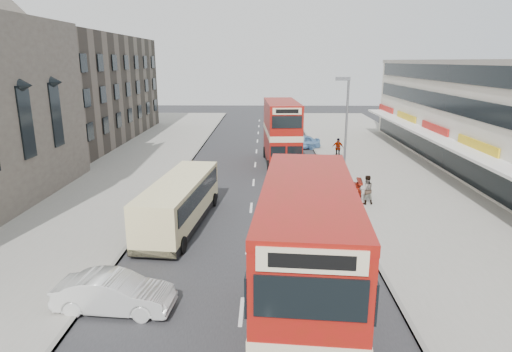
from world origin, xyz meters
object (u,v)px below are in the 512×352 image
(street_lamp, at_px, (345,125))
(bus_second, at_px, (282,133))
(car_right_a, at_px, (327,188))
(pedestrian_far, at_px, (338,148))
(car_right_b, at_px, (323,179))
(car_right_c, at_px, (299,142))
(cyclist, at_px, (299,174))
(car_left_front, at_px, (114,293))
(coach, at_px, (180,201))
(pedestrian_near, at_px, (366,190))
(bus_main, at_px, (307,271))

(street_lamp, xyz_separation_m, bus_second, (-4.14, 8.31, -1.88))
(street_lamp, bearing_deg, car_right_a, -129.20)
(bus_second, xyz_separation_m, pedestrian_far, (5.51, 2.31, -1.82))
(pedestrian_far, bearing_deg, car_right_b, -93.64)
(car_right_c, distance_m, cyclist, 13.43)
(pedestrian_far, bearing_deg, car_right_a, -90.57)
(car_left_front, xyz_separation_m, pedestrian_far, (12.68, 26.62, 0.35))
(coach, distance_m, car_left_front, 8.91)
(bus_second, height_order, car_right_a, bus_second)
(car_right_b, xyz_separation_m, car_right_c, (-0.64, 14.50, 0.15))
(car_left_front, relative_size, cyclist, 2.23)
(coach, height_order, car_right_b, coach)
(pedestrian_near, distance_m, cyclist, 6.87)
(street_lamp, relative_size, car_right_b, 1.90)
(pedestrian_near, height_order, cyclist, pedestrian_near)
(pedestrian_far, xyz_separation_m, cyclist, (-4.39, -8.51, -0.42))
(street_lamp, distance_m, bus_second, 9.47)
(car_right_b, height_order, car_right_c, car_right_c)
(street_lamp, bearing_deg, bus_second, 116.50)
(car_right_a, distance_m, pedestrian_far, 12.52)
(street_lamp, relative_size, bus_main, 0.80)
(car_left_front, xyz_separation_m, car_right_c, (9.38, 31.50, 0.02))
(car_right_c, bearing_deg, bus_main, -9.93)
(coach, height_order, car_left_front, coach)
(coach, height_order, pedestrian_far, coach)
(street_lamp, xyz_separation_m, car_left_front, (-11.31, -16.00, -4.05))
(car_right_c, height_order, pedestrian_near, pedestrian_near)
(coach, height_order, pedestrian_near, coach)
(cyclist, bearing_deg, coach, -124.65)
(car_right_a, bearing_deg, car_left_front, -27.75)
(coach, relative_size, car_left_front, 2.18)
(street_lamp, height_order, pedestrian_near, street_lamp)
(pedestrian_far, bearing_deg, car_left_front, -103.68)
(car_right_b, relative_size, car_right_c, 0.97)
(car_right_a, xyz_separation_m, car_right_c, (-0.62, 17.10, 0.07))
(car_right_a, distance_m, car_right_c, 17.11)
(bus_main, relative_size, bus_second, 1.00)
(car_right_c, bearing_deg, cyclist, -10.50)
(car_right_b, bearing_deg, cyclist, -124.61)
(coach, bearing_deg, car_right_c, 75.08)
(coach, distance_m, car_right_b, 12.33)
(pedestrian_near, bearing_deg, car_right_a, -48.93)
(car_right_c, bearing_deg, car_left_front, -22.42)
(street_lamp, xyz_separation_m, bus_main, (-4.34, -18.23, -1.91))
(bus_main, xyz_separation_m, car_right_c, (2.42, 33.72, -2.13))
(bus_second, distance_m, pedestrian_near, 12.96)
(pedestrian_far, relative_size, cyclist, 0.94)
(bus_second, height_order, cyclist, bus_second)
(car_left_front, distance_m, car_right_b, 19.74)
(bus_main, relative_size, car_right_c, 2.30)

